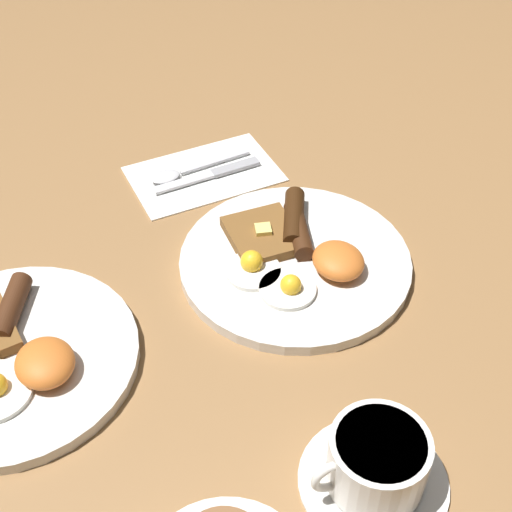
{
  "coord_description": "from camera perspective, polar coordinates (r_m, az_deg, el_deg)",
  "views": [
    {
      "loc": [
        -0.56,
        0.34,
        0.62
      ],
      "look_at": [
        0.02,
        0.05,
        0.03
      ],
      "focal_mm": 50.0,
      "sensor_mm": 36.0,
      "label": 1
    }
  ],
  "objects": [
    {
      "name": "knife",
      "position": [
        1.04,
        -3.43,
        6.6
      ],
      "size": [
        0.02,
        0.16,
        0.01
      ],
      "rotation": [
        0.0,
        0.0,
        1.57
      ],
      "color": "silver",
      "rests_on": "napkin"
    },
    {
      "name": "napkin",
      "position": [
        1.05,
        -4.18,
        6.6
      ],
      "size": [
        0.14,
        0.21,
        0.01
      ],
      "primitive_type": "cube",
      "rotation": [
        0.0,
        0.0,
        -0.02
      ],
      "color": "white",
      "rests_on": "ground_plane"
    },
    {
      "name": "spoon",
      "position": [
        1.04,
        -6.37,
        6.6
      ],
      "size": [
        0.03,
        0.16,
        0.01
      ],
      "rotation": [
        0.0,
        0.0,
        1.6
      ],
      "color": "silver",
      "rests_on": "napkin"
    },
    {
      "name": "ground_plane",
      "position": [
        0.9,
        3.12,
        -0.83
      ],
      "size": [
        3.0,
        3.0,
        0.0
      ],
      "primitive_type": "plane",
      "color": "olive"
    },
    {
      "name": "breakfast_plate_far",
      "position": [
        0.83,
        -18.98,
        -7.62
      ],
      "size": [
        0.28,
        0.28,
        0.05
      ],
      "color": "silver",
      "rests_on": "ground_plane"
    },
    {
      "name": "teacup_near",
      "position": [
        0.69,
        9.56,
        -16.17
      ],
      "size": [
        0.14,
        0.14,
        0.07
      ],
      "color": "silver",
      "rests_on": "ground_plane"
    },
    {
      "name": "breakfast_plate_near",
      "position": [
        0.89,
        3.12,
        -0.16
      ],
      "size": [
        0.29,
        0.29,
        0.05
      ],
      "color": "silver",
      "rests_on": "ground_plane"
    }
  ]
}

